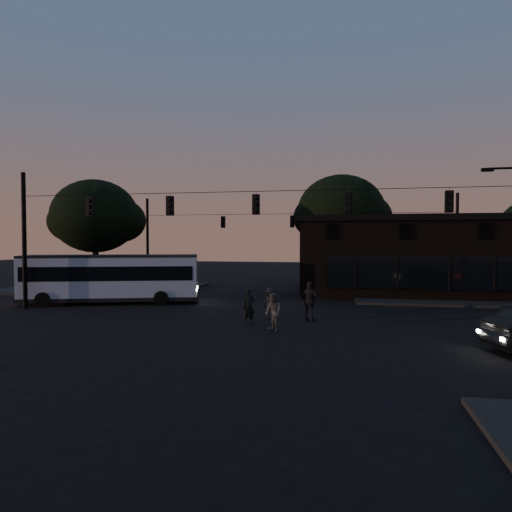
% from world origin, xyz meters
% --- Properties ---
extents(ground, '(120.00, 120.00, 0.00)m').
position_xyz_m(ground, '(0.00, 0.00, 0.00)').
color(ground, black).
rests_on(ground, ground).
extents(sidewalk_far_right, '(14.00, 10.00, 0.15)m').
position_xyz_m(sidewalk_far_right, '(12.00, 14.00, 0.07)').
color(sidewalk_far_right, black).
rests_on(sidewalk_far_right, ground).
extents(sidewalk_far_left, '(14.00, 10.00, 0.15)m').
position_xyz_m(sidewalk_far_left, '(-14.00, 14.00, 0.07)').
color(sidewalk_far_left, black).
rests_on(sidewalk_far_left, ground).
extents(building, '(15.40, 10.41, 5.40)m').
position_xyz_m(building, '(9.00, 15.97, 2.71)').
color(building, black).
rests_on(building, ground).
extents(tree_behind, '(7.60, 7.60, 9.43)m').
position_xyz_m(tree_behind, '(4.00, 22.00, 6.19)').
color(tree_behind, black).
rests_on(tree_behind, ground).
extents(tree_left, '(6.40, 6.40, 8.30)m').
position_xyz_m(tree_left, '(-14.00, 13.00, 5.57)').
color(tree_left, black).
rests_on(tree_left, ground).
extents(signal_rig_near, '(26.24, 0.30, 7.50)m').
position_xyz_m(signal_rig_near, '(0.00, 4.00, 4.45)').
color(signal_rig_near, black).
rests_on(signal_rig_near, ground).
extents(signal_rig_far, '(26.24, 0.30, 7.50)m').
position_xyz_m(signal_rig_far, '(0.00, 20.00, 4.20)').
color(signal_rig_far, black).
rests_on(signal_rig_far, ground).
extents(bus, '(10.52, 5.25, 2.89)m').
position_xyz_m(bus, '(-9.42, 6.91, 1.62)').
color(bus, '#9EABC9').
rests_on(bus, ground).
extents(pedestrian_a, '(0.70, 0.60, 1.62)m').
position_xyz_m(pedestrian_a, '(0.12, 1.68, 0.81)').
color(pedestrian_a, black).
rests_on(pedestrian_a, ground).
extents(pedestrian_b, '(0.95, 0.98, 1.59)m').
position_xyz_m(pedestrian_b, '(1.41, 0.50, 0.80)').
color(pedestrian_b, '#505049').
rests_on(pedestrian_b, ground).
extents(pedestrian_c, '(1.16, 0.67, 1.86)m').
position_xyz_m(pedestrian_c, '(2.74, 3.06, 0.93)').
color(pedestrian_c, black).
rests_on(pedestrian_c, ground).
extents(pedestrian_d, '(1.14, 1.00, 1.53)m').
position_xyz_m(pedestrian_d, '(0.87, 3.25, 0.76)').
color(pedestrian_d, black).
rests_on(pedestrian_d, ground).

